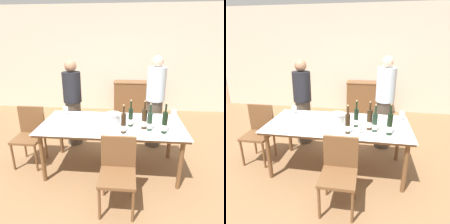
% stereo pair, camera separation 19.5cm
% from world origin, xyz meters
% --- Properties ---
extents(ground_plane, '(12.00, 12.00, 0.00)m').
position_xyz_m(ground_plane, '(0.00, 0.00, 0.00)').
color(ground_plane, olive).
extents(back_wall, '(8.00, 0.10, 2.80)m').
position_xyz_m(back_wall, '(0.00, 2.95, 1.40)').
color(back_wall, beige).
rests_on(back_wall, ground_plane).
extents(sideboard_cabinet, '(1.15, 0.46, 0.87)m').
position_xyz_m(sideboard_cabinet, '(0.40, 2.66, 0.44)').
color(sideboard_cabinet, brown).
rests_on(sideboard_cabinet, ground_plane).
extents(dining_table, '(2.06, 0.96, 0.76)m').
position_xyz_m(dining_table, '(0.00, 0.00, 0.70)').
color(dining_table, brown).
rests_on(dining_table, ground_plane).
extents(ice_bucket, '(0.21, 0.21, 0.22)m').
position_xyz_m(ice_bucket, '(0.03, -0.15, 0.88)').
color(ice_bucket, white).
rests_on(ice_bucket, dining_table).
extents(wine_bottle_0, '(0.08, 0.08, 0.40)m').
position_xyz_m(wine_bottle_0, '(0.45, -0.14, 0.90)').
color(wine_bottle_0, '#332314').
rests_on(wine_bottle_0, dining_table).
extents(wine_bottle_1, '(0.07, 0.07, 0.39)m').
position_xyz_m(wine_bottle_1, '(0.18, -0.30, 0.89)').
color(wine_bottle_1, '#332314').
rests_on(wine_bottle_1, dining_table).
extents(wine_bottle_2, '(0.07, 0.07, 0.38)m').
position_xyz_m(wine_bottle_2, '(0.52, -0.19, 0.89)').
color(wine_bottle_2, '#1E3323').
rests_on(wine_bottle_2, dining_table).
extents(wine_bottle_3, '(0.07, 0.07, 0.39)m').
position_xyz_m(wine_bottle_3, '(0.27, -0.07, 0.89)').
color(wine_bottle_3, black).
rests_on(wine_bottle_3, dining_table).
extents(wine_bottle_4, '(0.07, 0.07, 0.42)m').
position_xyz_m(wine_bottle_4, '(0.71, -0.25, 0.90)').
color(wine_bottle_4, black).
rests_on(wine_bottle_4, dining_table).
extents(wine_glass_0, '(0.09, 0.09, 0.16)m').
position_xyz_m(wine_glass_0, '(0.93, 0.26, 0.88)').
color(wine_glass_0, white).
rests_on(wine_glass_0, dining_table).
extents(wine_glass_1, '(0.09, 0.09, 0.14)m').
position_xyz_m(wine_glass_1, '(-0.79, 0.32, 0.86)').
color(wine_glass_1, white).
rests_on(wine_glass_1, dining_table).
extents(wine_glass_2, '(0.07, 0.07, 0.13)m').
position_xyz_m(wine_glass_2, '(0.34, -0.29, 0.85)').
color(wine_glass_2, white).
rests_on(wine_glass_2, dining_table).
extents(chair_near_front, '(0.42, 0.42, 0.86)m').
position_xyz_m(chair_near_front, '(0.13, -0.71, 0.50)').
color(chair_near_front, brown).
rests_on(chair_near_front, ground_plane).
extents(chair_left_end, '(0.42, 0.42, 0.93)m').
position_xyz_m(chair_left_end, '(-1.33, 0.09, 0.54)').
color(chair_left_end, brown).
rests_on(chair_left_end, ground_plane).
extents(person_host, '(0.33, 0.33, 1.60)m').
position_xyz_m(person_host, '(-0.80, 0.78, 0.80)').
color(person_host, '#51473D').
rests_on(person_host, ground_plane).
extents(person_guest_left, '(0.33, 0.33, 1.68)m').
position_xyz_m(person_guest_left, '(0.71, 0.82, 0.84)').
color(person_guest_left, '#51473D').
rests_on(person_guest_left, ground_plane).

